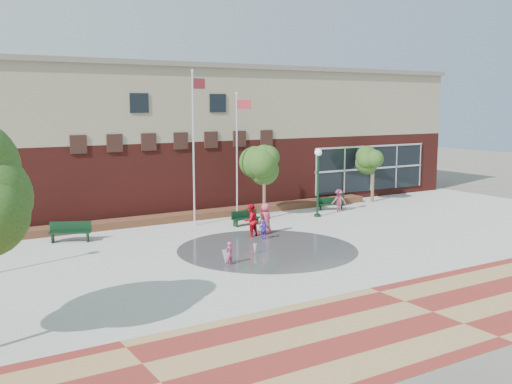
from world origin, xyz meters
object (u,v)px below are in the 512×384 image
bench_left (70,236)px  child_splash (229,254)px  trash_can (340,199)px  flagpole_left (194,140)px  flagpole_right (238,150)px

bench_left → child_splash: size_ratio=2.00×
trash_can → child_splash: 16.35m
child_splash → trash_can: bearing=-160.8°
flagpole_left → child_splash: bearing=-123.4°
bench_left → trash_can: bearing=28.1°
flagpole_left → trash_can: 11.95m
flagpole_left → trash_can: bearing=-12.6°
bench_left → child_splash: 9.09m
flagpole_left → flagpole_right: size_ratio=1.16×
flagpole_right → trash_can: (8.45, 1.00, -3.68)m
trash_can → child_splash: size_ratio=0.87×
flagpole_right → child_splash: bearing=-101.4°
flagpole_right → bench_left: bearing=-157.7°
flagpole_right → bench_left: size_ratio=3.60×
flagpole_left → trash_can: (11.11, 0.83, -4.33)m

